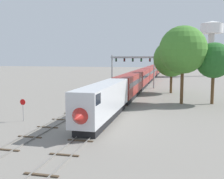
{
  "coord_description": "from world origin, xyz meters",
  "views": [
    {
      "loc": [
        10.86,
        -30.28,
        8.16
      ],
      "look_at": [
        1.0,
        12.0,
        3.0
      ],
      "focal_mm": 43.19,
      "sensor_mm": 36.0,
      "label": 1
    }
  ],
  "objects_px": {
    "passenger_train": "(145,76)",
    "trackside_tree_mid": "(183,50)",
    "water_tower": "(212,33)",
    "trackside_tree_left": "(172,59)",
    "signal_gantry": "(133,64)",
    "stop_sign": "(23,107)",
    "trackside_tree_right": "(214,61)"
  },
  "relations": [
    {
      "from": "water_tower",
      "to": "stop_sign",
      "type": "relative_size",
      "value": 8.33
    },
    {
      "from": "passenger_train",
      "to": "signal_gantry",
      "type": "xyz_separation_m",
      "value": [
        -2.25,
        -10.27,
        3.84
      ]
    },
    {
      "from": "water_tower",
      "to": "trackside_tree_right",
      "type": "height_order",
      "value": "water_tower"
    },
    {
      "from": "passenger_train",
      "to": "water_tower",
      "type": "xyz_separation_m",
      "value": [
        24.09,
        43.69,
        16.28
      ]
    },
    {
      "from": "passenger_train",
      "to": "water_tower",
      "type": "height_order",
      "value": "water_tower"
    },
    {
      "from": "passenger_train",
      "to": "trackside_tree_left",
      "type": "height_order",
      "value": "trackside_tree_left"
    },
    {
      "from": "passenger_train",
      "to": "trackside_tree_right",
      "type": "height_order",
      "value": "trackside_tree_right"
    },
    {
      "from": "water_tower",
      "to": "trackside_tree_left",
      "type": "bearing_deg",
      "value": -104.24
    },
    {
      "from": "trackside_tree_left",
      "to": "passenger_train",
      "type": "bearing_deg",
      "value": 112.82
    },
    {
      "from": "passenger_train",
      "to": "trackside_tree_mid",
      "type": "distance_m",
      "value": 35.96
    },
    {
      "from": "passenger_train",
      "to": "trackside_tree_mid",
      "type": "xyz_separation_m",
      "value": [
        10.16,
        -33.81,
        6.87
      ]
    },
    {
      "from": "signal_gantry",
      "to": "stop_sign",
      "type": "bearing_deg",
      "value": -100.5
    },
    {
      "from": "water_tower",
      "to": "stop_sign",
      "type": "xyz_separation_m",
      "value": [
        -34.09,
        -95.76,
        -17.02
      ]
    },
    {
      "from": "trackside_tree_right",
      "to": "trackside_tree_mid",
      "type": "bearing_deg",
      "value": -169.05
    },
    {
      "from": "signal_gantry",
      "to": "trackside_tree_right",
      "type": "xyz_separation_m",
      "value": [
        17.67,
        -22.52,
        1.2
      ]
    },
    {
      "from": "trackside_tree_left",
      "to": "trackside_tree_right",
      "type": "relative_size",
      "value": 1.12
    },
    {
      "from": "water_tower",
      "to": "trackside_tree_left",
      "type": "distance_m",
      "value": 65.88
    },
    {
      "from": "signal_gantry",
      "to": "stop_sign",
      "type": "relative_size",
      "value": 4.2
    },
    {
      "from": "signal_gantry",
      "to": "trackside_tree_mid",
      "type": "relative_size",
      "value": 0.89
    },
    {
      "from": "signal_gantry",
      "to": "trackside_tree_mid",
      "type": "xyz_separation_m",
      "value": [
        12.41,
        -23.54,
        3.03
      ]
    },
    {
      "from": "trackside_tree_mid",
      "to": "trackside_tree_right",
      "type": "height_order",
      "value": "trackside_tree_mid"
    },
    {
      "from": "passenger_train",
      "to": "stop_sign",
      "type": "xyz_separation_m",
      "value": [
        -10.0,
        -52.07,
        -0.74
      ]
    },
    {
      "from": "signal_gantry",
      "to": "water_tower",
      "type": "xyz_separation_m",
      "value": [
        26.34,
        53.96,
        12.44
      ]
    },
    {
      "from": "stop_sign",
      "to": "water_tower",
      "type": "bearing_deg",
      "value": 70.41
    },
    {
      "from": "trackside_tree_left",
      "to": "trackside_tree_right",
      "type": "distance_m",
      "value": 15.37
    },
    {
      "from": "trackside_tree_left",
      "to": "stop_sign",
      "type": "bearing_deg",
      "value": -118.9
    },
    {
      "from": "stop_sign",
      "to": "trackside_tree_mid",
      "type": "distance_m",
      "value": 28.24
    },
    {
      "from": "stop_sign",
      "to": "trackside_tree_mid",
      "type": "relative_size",
      "value": 0.21
    },
    {
      "from": "signal_gantry",
      "to": "stop_sign",
      "type": "xyz_separation_m",
      "value": [
        -7.75,
        -41.8,
        -4.57
      ]
    },
    {
      "from": "water_tower",
      "to": "trackside_tree_right",
      "type": "xyz_separation_m",
      "value": [
        -8.67,
        -76.48,
        -11.24
      ]
    },
    {
      "from": "trackside_tree_left",
      "to": "signal_gantry",
      "type": "bearing_deg",
      "value": 139.02
    },
    {
      "from": "stop_sign",
      "to": "trackside_tree_mid",
      "type": "height_order",
      "value": "trackside_tree_mid"
    }
  ]
}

